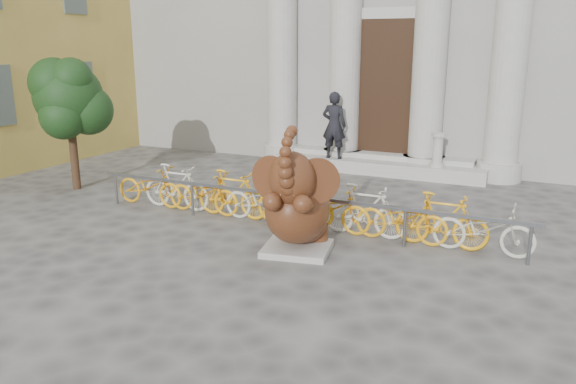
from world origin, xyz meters
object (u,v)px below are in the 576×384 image
at_px(tree, 69,99).
at_px(pedestrian, 334,125).
at_px(bike_rack, 295,202).
at_px(elephant_statue, 297,207).

xyz_separation_m(tree, pedestrian, (5.05, 4.75, -0.94)).
height_order(bike_rack, pedestrian, pedestrian).
bearing_deg(bike_rack, tree, 176.40).
distance_m(elephant_statue, pedestrian, 6.71).
distance_m(bike_rack, pedestrian, 5.31).
bearing_deg(tree, pedestrian, 43.22).
distance_m(tree, pedestrian, 7.00).
distance_m(elephant_statue, tree, 7.16).
relative_size(elephant_statue, bike_rack, 0.25).
bearing_deg(bike_rack, pedestrian, 102.20).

